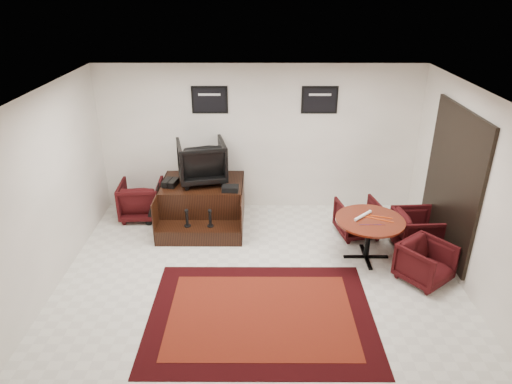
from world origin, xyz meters
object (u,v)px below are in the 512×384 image
shine_chair (202,159)px  table_chair_back (358,217)px  armchair_side (141,198)px  table_chair_window (417,229)px  shine_podium (203,205)px  table_chair_corner (426,261)px  meeting_table (370,224)px

shine_chair → table_chair_back: bearing=154.8°
armchair_side → table_chair_window: bearing=163.7°
shine_podium → table_chair_window: 3.78m
shine_podium → shine_chair: bearing=90.0°
table_chair_back → shine_podium: bearing=-19.7°
table_chair_corner → shine_chair: bearing=112.5°
armchair_side → table_chair_window: armchair_side is taller
armchair_side → table_chair_window: 4.99m
table_chair_back → table_chair_window: 1.01m
shine_podium → table_chair_corner: size_ratio=2.24×
shine_chair → armchair_side: size_ratio=1.08×
table_chair_window → table_chair_corner: (-0.16, -0.91, -0.03)m
shine_podium → meeting_table: 3.05m
shine_podium → meeting_table: (2.78, -1.22, 0.27)m
shine_podium → armchair_side: bearing=170.0°
meeting_table → shine_chair: bearing=153.8°
armchair_side → table_chair_window: size_ratio=1.06×
table_chair_corner → armchair_side: bearing=118.4°
table_chair_window → table_chair_corner: 0.92m
meeting_table → table_chair_back: (-0.00, 0.76, -0.27)m
table_chair_back → table_chair_window: table_chair_window is taller
table_chair_back → table_chair_corner: table_chair_back is taller
shine_chair → armchair_side: 1.43m
shine_chair → table_chair_window: (3.67, -1.07, -0.83)m
armchair_side → meeting_table: armchair_side is taller
table_chair_window → table_chair_corner: size_ratio=1.07×
shine_podium → table_chair_back: (2.78, -0.45, -0.00)m
table_chair_window → armchair_side: bearing=73.5°
table_chair_back → table_chair_window: bearing=141.7°
shine_podium → table_chair_back: bearing=-9.3°
meeting_table → shine_podium: bearing=156.4°
meeting_table → table_chair_back: bearing=90.3°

